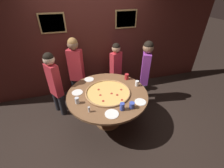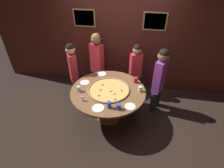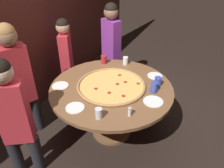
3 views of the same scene
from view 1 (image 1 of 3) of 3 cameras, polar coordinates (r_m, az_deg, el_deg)
The scene contains 18 objects.
ground_plane at distance 3.26m, azimuth -1.54°, elevation -13.95°, with size 24.00×24.00×0.00m, color black.
back_wall at distance 3.68m, azimuth -7.43°, elevation 15.97°, with size 6.40×0.08×2.60m.
dining_table at distance 2.84m, azimuth -1.72°, elevation -5.77°, with size 1.48×1.48×0.74m.
giant_pizza at distance 2.76m, azimuth -1.57°, elevation -3.15°, with size 0.83×0.83×0.03m.
drink_cup_centre_back at distance 2.96m, azimuth 9.50°, elevation 0.24°, with size 0.07×0.07×0.11m, color white.
drink_cup_near_left at distance 2.38m, azimuth 3.89°, elevation -8.57°, with size 0.08×0.08×0.13m, color #384CB7.
drink_cup_near_right at distance 2.57m, azimuth -13.18°, elevation -6.14°, with size 0.07×0.07×0.11m, color silver.
drink_cup_front_edge at distance 3.15m, azimuth 5.59°, elevation 2.81°, with size 0.08×0.08×0.12m, color #B22328.
drink_cup_by_shaker at distance 2.44m, azimuth 7.57°, elevation -8.06°, with size 0.09×0.09×0.10m, color #384CB7.
white_plate_far_back at distance 2.84m, azimuth -13.06°, elevation -3.16°, with size 0.20×0.20×0.01m, color white.
white_plate_right_side at distance 3.18m, azimuth -8.75°, elevation 1.75°, with size 0.20×0.20×0.01m, color white.
white_plate_left_side at distance 2.34m, azimuth -0.09°, elevation -11.35°, with size 0.22×0.22×0.01m, color white.
white_plate_beside_cup at distance 2.60m, azimuth 10.73°, elevation -6.73°, with size 0.19×0.19×0.01m, color white.
condiment_shaker at distance 2.38m, azimuth -8.73°, elevation -9.55°, with size 0.04×0.04×0.10m.
diner_side_left at distance 3.68m, azimuth 1.47°, elevation 6.88°, with size 0.35×0.25×1.32m.
diner_side_right at distance 3.19m, azimuth -21.11°, elevation 0.88°, with size 0.30×0.36×1.41m.
diner_far_left at distance 3.50m, azimuth -13.55°, elevation 6.42°, with size 0.40×0.29×1.51m.
diner_far_right at distance 3.41m, azimuth 12.56°, elevation 5.42°, with size 0.28×0.39×1.48m.
Camera 1 is at (-0.53, -2.14, 2.40)m, focal length 24.00 mm.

